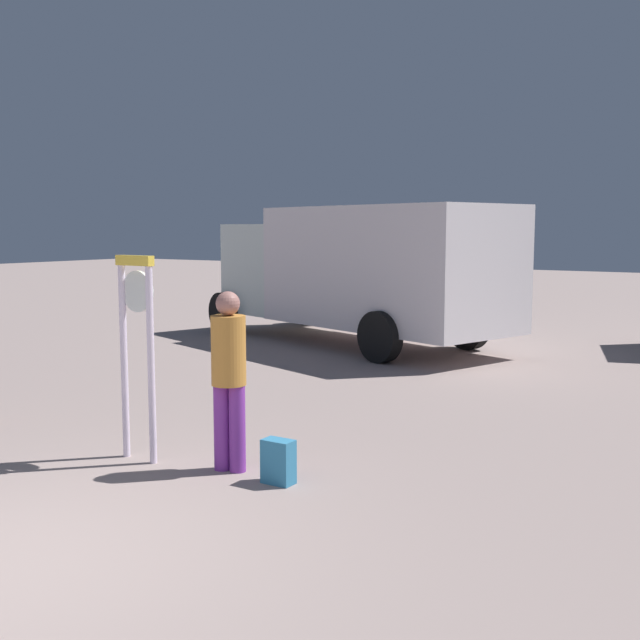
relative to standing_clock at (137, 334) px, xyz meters
name	(u,v)px	position (x,y,z in m)	size (l,w,h in m)	color
standing_clock	(137,334)	(0.00, 0.00, 0.00)	(0.48, 0.12, 2.05)	white
person_near_clock	(229,371)	(0.99, 0.20, -0.31)	(0.33, 0.33, 1.73)	purple
backpack	(279,462)	(1.60, 0.14, -1.07)	(0.29, 0.21, 0.41)	teal
box_truck_near	(361,268)	(-1.96, 7.99, 0.25)	(7.34, 4.51, 2.72)	silver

